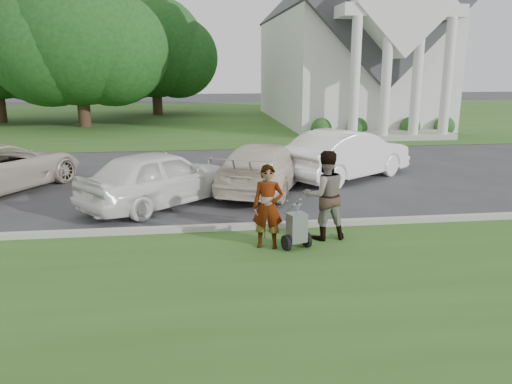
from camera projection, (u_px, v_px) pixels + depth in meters
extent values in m
plane|color=#333335|center=(259.00, 237.00, 11.05)|extent=(120.00, 120.00, 0.00)
cube|color=#2E521C|center=(284.00, 297.00, 8.17)|extent=(80.00, 7.00, 0.01)
cube|color=#2E521C|center=(210.00, 117.00, 37.01)|extent=(80.00, 30.00, 0.01)
cube|color=#9E9E93|center=(256.00, 226.00, 11.56)|extent=(80.00, 0.18, 0.15)
cube|color=white|center=(341.00, 69.00, 34.40)|extent=(9.00, 16.00, 7.00)
cube|color=#38383D|center=(344.00, 15.00, 33.54)|extent=(9.19, 17.00, 9.19)
cube|color=#9E9E93|center=(390.00, 135.00, 26.37)|extent=(6.20, 2.60, 0.30)
cylinder|color=white|center=(355.00, 81.00, 24.41)|extent=(0.50, 0.50, 6.00)
cylinder|color=white|center=(386.00, 80.00, 24.61)|extent=(0.50, 0.50, 6.00)
cylinder|color=white|center=(417.00, 80.00, 24.81)|extent=(0.50, 0.50, 6.00)
cylinder|color=white|center=(447.00, 80.00, 25.01)|extent=(0.50, 0.50, 6.00)
cube|color=white|center=(400.00, 12.00, 24.67)|extent=(6.20, 2.00, 0.60)
cube|color=white|center=(400.00, 5.00, 24.60)|extent=(5.09, 2.20, 5.09)
sphere|color=#1E4C19|center=(321.00, 128.00, 26.73)|extent=(1.10, 1.10, 1.10)
sphere|color=#1E4C19|center=(357.00, 128.00, 26.98)|extent=(1.10, 1.10, 1.10)
sphere|color=#1E4C19|center=(410.00, 127.00, 27.35)|extent=(1.10, 1.10, 1.10)
sphere|color=#1E4C19|center=(444.00, 126.00, 27.60)|extent=(1.10, 1.10, 1.10)
cylinder|color=#332316|center=(83.00, 101.00, 30.81)|extent=(0.76, 0.76, 3.20)
sphere|color=#154416|center=(78.00, 35.00, 29.86)|extent=(8.40, 8.40, 8.40)
sphere|color=#154416|center=(112.00, 50.00, 30.59)|extent=(6.89, 6.89, 6.89)
sphere|color=#154416|center=(48.00, 45.00, 29.51)|extent=(7.22, 7.22, 7.22)
sphere|color=#154416|center=(27.00, 42.00, 32.61)|extent=(7.54, 7.54, 7.54)
cylinder|color=#332316|center=(157.00, 95.00, 39.03)|extent=(0.76, 0.76, 3.00)
sphere|color=#154416|center=(155.00, 47.00, 38.15)|extent=(7.60, 7.60, 7.60)
sphere|color=#154416|center=(178.00, 58.00, 38.84)|extent=(6.23, 6.23, 6.23)
sphere|color=#154416|center=(135.00, 55.00, 37.81)|extent=(6.54, 6.54, 6.54)
cylinder|color=black|center=(286.00, 243.00, 10.20)|extent=(0.18, 0.34, 0.33)
cylinder|color=black|center=(307.00, 240.00, 10.41)|extent=(0.18, 0.34, 0.33)
cylinder|color=#2D2D33|center=(296.00, 241.00, 10.31)|extent=(0.54, 0.21, 0.04)
cube|color=#93959B|center=(297.00, 227.00, 10.23)|extent=(0.44, 0.40, 0.61)
cone|color=#93959B|center=(297.00, 209.00, 10.13)|extent=(0.24, 0.24, 0.18)
cylinder|color=#2D2D33|center=(297.00, 204.00, 10.11)|extent=(0.04, 0.04, 0.07)
cylinder|color=#93959B|center=(278.00, 209.00, 10.56)|extent=(0.28, 0.78, 0.58)
cylinder|color=#93959B|center=(291.00, 207.00, 10.69)|extent=(0.28, 0.78, 0.58)
cylinder|color=#93959B|center=(276.00, 191.00, 10.91)|extent=(0.34, 0.14, 0.03)
imported|color=#999999|center=(268.00, 208.00, 10.20)|extent=(0.72, 0.57, 1.74)
imported|color=#999999|center=(325.00, 196.00, 10.73)|extent=(1.00, 0.81, 1.94)
cylinder|color=#93959B|center=(265.00, 213.00, 10.83)|extent=(0.04, 0.04, 1.16)
cube|color=#2D2D33|center=(265.00, 184.00, 10.67)|extent=(0.10, 0.07, 0.17)
cylinder|color=#93959B|center=(265.00, 180.00, 10.65)|extent=(0.09, 0.09, 0.03)
imported|color=white|center=(160.00, 178.00, 13.40)|extent=(4.63, 4.32, 1.54)
imported|color=beige|center=(263.00, 167.00, 15.10)|extent=(3.77, 5.34, 1.43)
imported|color=white|center=(347.00, 154.00, 16.64)|extent=(5.09, 4.26, 1.64)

